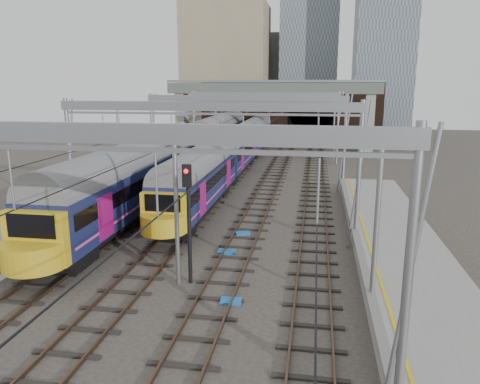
% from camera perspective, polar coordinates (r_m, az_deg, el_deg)
% --- Properties ---
extents(ground, '(160.00, 160.00, 0.00)m').
position_cam_1_polar(ground, '(19.98, -9.16, -13.21)').
color(ground, '#38332D').
rests_on(ground, ground).
extents(platform_right, '(4.32, 47.00, 1.12)m').
position_cam_1_polar(platform_right, '(18.02, 22.70, -15.23)').
color(platform_right, gray).
rests_on(platform_right, ground).
extents(tracks, '(14.40, 80.00, 0.22)m').
position_cam_1_polar(tracks, '(33.65, -1.15, -2.03)').
color(tracks, '#4C3828').
rests_on(tracks, ground).
extents(overhead_line, '(16.80, 80.00, 8.00)m').
position_cam_1_polar(overhead_line, '(38.94, 0.56, 9.81)').
color(overhead_line, gray).
rests_on(overhead_line, ground).
extents(retaining_wall, '(28.00, 2.75, 9.00)m').
position_cam_1_polar(retaining_wall, '(69.16, 5.62, 9.33)').
color(retaining_wall, black).
rests_on(retaining_wall, ground).
extents(overbridge, '(28.00, 3.00, 9.25)m').
position_cam_1_polar(overbridge, '(63.24, 4.02, 11.67)').
color(overbridge, gray).
rests_on(overbridge, ground).
extents(city_skyline, '(37.50, 27.50, 60.00)m').
position_cam_1_polar(city_skyline, '(87.87, 7.57, 18.40)').
color(city_skyline, tan).
rests_on(city_skyline, ground).
extents(train_main, '(2.64, 61.15, 4.60)m').
position_cam_1_polar(train_main, '(54.50, 0.89, 6.34)').
color(train_main, black).
rests_on(train_main, ground).
extents(train_second, '(3.00, 69.29, 5.09)m').
position_cam_1_polar(train_second, '(53.77, -3.58, 6.46)').
color(train_second, black).
rests_on(train_second, ground).
extents(signal_near_left, '(0.38, 0.47, 4.81)m').
position_cam_1_polar(signal_near_left, '(23.18, -21.66, -2.25)').
color(signal_near_left, black).
rests_on(signal_near_left, ground).
extents(signal_near_centre, '(0.39, 0.49, 5.46)m').
position_cam_1_polar(signal_near_centre, '(20.48, -6.30, -2.29)').
color(signal_near_centre, black).
rests_on(signal_near_centre, ground).
extents(equip_cover_a, '(0.96, 0.71, 0.11)m').
position_cam_1_polar(equip_cover_a, '(25.14, -1.61, -7.27)').
color(equip_cover_a, '#1864B4').
rests_on(equip_cover_a, ground).
extents(equip_cover_b, '(0.91, 0.67, 0.10)m').
position_cam_1_polar(equip_cover_b, '(19.79, -1.11, -13.14)').
color(equip_cover_b, '#1864B4').
rests_on(equip_cover_b, ground).
extents(equip_cover_c, '(1.00, 0.85, 0.10)m').
position_cam_1_polar(equip_cover_c, '(28.12, 0.33, -5.04)').
color(equip_cover_c, '#1864B4').
rests_on(equip_cover_c, ground).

